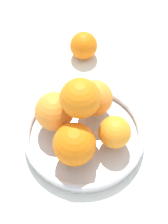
# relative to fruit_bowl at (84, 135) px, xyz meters

# --- Properties ---
(ground_plane) EXTENTS (4.00, 4.00, 0.00)m
(ground_plane) POSITION_rel_fruit_bowl_xyz_m (0.00, 0.00, -0.02)
(ground_plane) COLOR silver
(fruit_bowl) EXTENTS (0.26, 0.26, 0.03)m
(fruit_bowl) POSITION_rel_fruit_bowl_xyz_m (0.00, 0.00, 0.00)
(fruit_bowl) COLOR silver
(fruit_bowl) RESTS_ON ground_plane
(orange_pile) EXTENTS (0.18, 0.18, 0.14)m
(orange_pile) POSITION_rel_fruit_bowl_xyz_m (0.01, -0.00, 0.07)
(orange_pile) COLOR orange
(orange_pile) RESTS_ON fruit_bowl
(stray_orange) EXTENTS (0.07, 0.07, 0.07)m
(stray_orange) POSITION_rel_fruit_bowl_xyz_m (-0.05, -0.25, 0.02)
(stray_orange) COLOR orange
(stray_orange) RESTS_ON ground_plane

